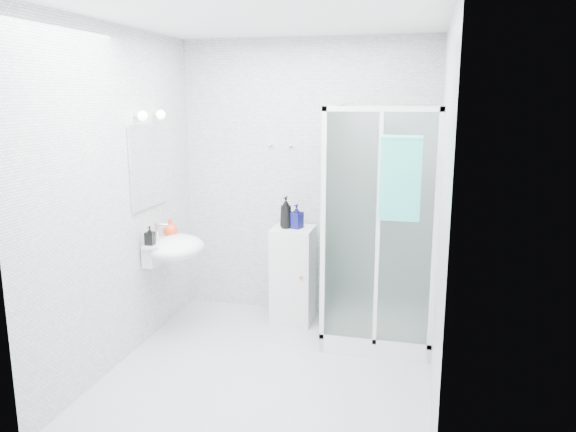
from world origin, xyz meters
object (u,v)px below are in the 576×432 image
(shampoo_bottle_a, at_px, (286,212))
(soap_dispenser_orange, at_px, (170,228))
(hand_towel, at_px, (401,177))
(shampoo_bottle_b, at_px, (296,216))
(shower_enclosure, at_px, (370,290))
(wall_basin, at_px, (174,248))
(soap_dispenser_black, at_px, (150,236))
(storage_cabinet, at_px, (293,275))

(shampoo_bottle_a, height_order, soap_dispenser_orange, shampoo_bottle_a)
(hand_towel, relative_size, shampoo_bottle_b, 2.92)
(shower_enclosure, distance_m, shampoo_bottle_b, 0.93)
(shower_enclosure, bearing_deg, shampoo_bottle_b, 160.80)
(hand_towel, distance_m, soap_dispenser_orange, 2.05)
(wall_basin, xyz_separation_m, soap_dispenser_black, (-0.12, -0.18, 0.15))
(shampoo_bottle_b, relative_size, soap_dispenser_black, 1.38)
(storage_cabinet, xyz_separation_m, shampoo_bottle_a, (-0.06, -0.02, 0.59))
(wall_basin, bearing_deg, soap_dispenser_black, -124.40)
(shampoo_bottle_a, bearing_deg, wall_basin, -147.54)
(storage_cabinet, distance_m, soap_dispenser_orange, 1.20)
(soap_dispenser_orange, bearing_deg, soap_dispenser_black, -99.11)
(shampoo_bottle_b, xyz_separation_m, soap_dispenser_orange, (-1.03, -0.45, -0.06))
(shampoo_bottle_a, distance_m, soap_dispenser_black, 1.23)
(shower_enclosure, relative_size, soap_dispenser_black, 12.55)
(shampoo_bottle_b, height_order, soap_dispenser_orange, shampoo_bottle_b)
(hand_towel, bearing_deg, storage_cabinet, 146.23)
(wall_basin, height_order, shampoo_bottle_b, shampoo_bottle_b)
(wall_basin, relative_size, shampoo_bottle_a, 1.93)
(shower_enclosure, xyz_separation_m, shampoo_bottle_b, (-0.70, 0.24, 0.56))
(hand_towel, distance_m, shampoo_bottle_a, 1.29)
(shampoo_bottle_a, relative_size, soap_dispenser_orange, 1.77)
(wall_basin, distance_m, shampoo_bottle_a, 1.05)
(hand_towel, distance_m, soap_dispenser_black, 2.09)
(shower_enclosure, relative_size, hand_towel, 3.12)
(wall_basin, height_order, hand_towel, hand_towel)
(hand_towel, height_order, shampoo_bottle_a, hand_towel)
(wall_basin, height_order, soap_dispenser_orange, soap_dispenser_orange)
(shower_enclosure, relative_size, soap_dispenser_orange, 12.17)
(shampoo_bottle_a, bearing_deg, soap_dispenser_black, -143.49)
(shower_enclosure, xyz_separation_m, soap_dispenser_orange, (-1.73, -0.21, 0.50))
(wall_basin, distance_m, soap_dispenser_orange, 0.20)
(storage_cabinet, bearing_deg, shampoo_bottle_a, -161.84)
(soap_dispenser_black, bearing_deg, wall_basin, 55.60)
(hand_towel, relative_size, shampoo_bottle_a, 2.21)
(shampoo_bottle_b, xyz_separation_m, soap_dispenser_black, (-1.08, -0.74, -0.06))
(shower_enclosure, xyz_separation_m, wall_basin, (-1.66, -0.32, 0.35))
(shampoo_bottle_b, bearing_deg, soap_dispenser_black, -145.43)
(shower_enclosure, distance_m, soap_dispenser_black, 1.91)
(storage_cabinet, relative_size, hand_towel, 1.40)
(shampoo_bottle_a, bearing_deg, hand_towel, -31.38)
(shower_enclosure, bearing_deg, storage_cabinet, 161.27)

